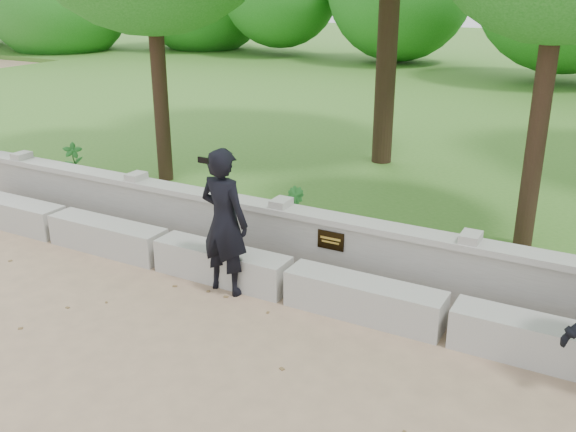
# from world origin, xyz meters

# --- Properties ---
(ground) EXTENTS (80.00, 80.00, 0.00)m
(ground) POSITION_xyz_m (0.00, 0.00, 0.00)
(ground) COLOR #A28463
(ground) RESTS_ON ground
(lawn) EXTENTS (40.00, 22.00, 0.25)m
(lawn) POSITION_xyz_m (0.00, 14.00, 0.12)
(lawn) COLOR #396A1F
(lawn) RESTS_ON ground
(concrete_bench) EXTENTS (11.90, 0.45, 0.45)m
(concrete_bench) POSITION_xyz_m (0.00, 1.90, 0.22)
(concrete_bench) COLOR #B0ADA6
(concrete_bench) RESTS_ON ground
(parapet_wall) EXTENTS (12.50, 0.35, 0.90)m
(parapet_wall) POSITION_xyz_m (0.00, 2.60, 0.46)
(parapet_wall) COLOR #A5A39C
(parapet_wall) RESTS_ON ground
(man_main) EXTENTS (0.72, 0.65, 1.87)m
(man_main) POSITION_xyz_m (-0.78, 1.68, 0.93)
(man_main) COLOR black
(man_main) RESTS_ON ground
(shrub_a) EXTENTS (0.41, 0.41, 0.66)m
(shrub_a) POSITION_xyz_m (-5.54, 3.74, 0.58)
(shrub_a) COLOR #256E27
(shrub_a) RESTS_ON lawn
(shrub_b) EXTENTS (0.44, 0.42, 0.62)m
(shrub_b) POSITION_xyz_m (-0.76, 3.45, 0.56)
(shrub_b) COLOR #256E27
(shrub_b) RESTS_ON lawn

